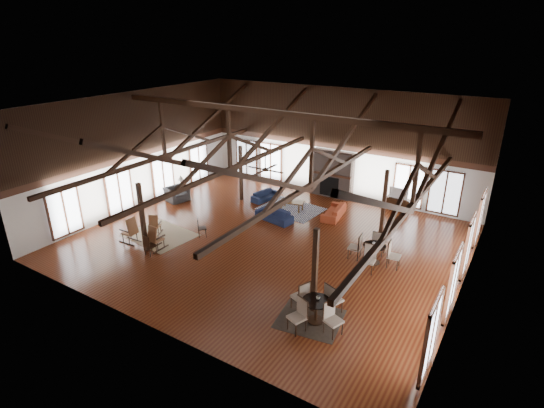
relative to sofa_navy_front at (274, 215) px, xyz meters
The scene contains 31 objects.
floor 2.26m from the sofa_navy_front, 64.90° to the right, with size 16.00×16.00×0.00m, color #602C14.
ceiling 6.14m from the sofa_navy_front, 64.90° to the right, with size 16.00×14.00×0.02m, color black.
wall_back 5.74m from the sofa_navy_front, 79.14° to the left, with size 16.00×0.02×6.00m, color silver.
wall_front 9.48m from the sofa_navy_front, 83.98° to the right, with size 16.00×0.02×6.00m, color silver.
wall_left 7.82m from the sofa_navy_front, 163.90° to the right, with size 0.02×14.00×6.00m, color silver.
wall_right 9.57m from the sofa_navy_front, 12.80° to the right, with size 0.02×14.00×6.00m, color silver.
roof_truss 4.37m from the sofa_navy_front, 64.90° to the right, with size 15.60×14.07×3.14m.
post_grid 2.57m from the sofa_navy_front, 64.90° to the right, with size 8.16×7.16×3.05m.
fireplace 4.84m from the sofa_navy_front, 78.38° to the left, with size 2.50×0.69×2.60m.
ceiling_fan 4.82m from the sofa_navy_front, 64.41° to the right, with size 1.60×1.60×0.75m.
sofa_navy_front is the anchor object (origin of this frame).
sofa_navy_left 2.83m from the sofa_navy_front, 131.61° to the left, with size 0.66×1.69×0.49m, color #141C37.
sofa_orange 3.05m from the sofa_navy_front, 40.77° to the left, with size 0.79×2.01×0.59m, color #A03A1F.
coffee_table 1.64m from the sofa_navy_front, 87.25° to the left, with size 1.38×0.91×0.49m.
vase 1.66m from the sofa_navy_front, 90.17° to the left, with size 0.20×0.20×0.20m, color #B2B2B2.
armchair 6.02m from the sofa_navy_front, behind, with size 1.03×1.17×0.76m, color #2F2F31.
side_table_lamp 6.23m from the sofa_navy_front, behind, with size 0.49×0.49×1.25m.
rocking_chair_a 5.73m from the sofa_navy_front, 132.35° to the right, with size 0.71×0.87×0.99m.
rocking_chair_b 5.95m from the sofa_navy_front, 117.52° to the right, with size 0.49×0.87×1.12m.
rocking_chair_c 6.77m from the sofa_navy_front, 127.57° to the right, with size 0.94×0.54×1.20m.
side_chair_a 3.82m from the sofa_navy_front, 120.41° to the right, with size 0.54×0.54×0.91m.
side_chair_b 6.34m from the sofa_navy_front, 114.02° to the right, with size 0.42×0.42×0.92m.
cafe_table_near 8.00m from the sofa_navy_front, 48.72° to the right, with size 2.14×2.14×1.10m.
cafe_table_far 5.76m from the sofa_navy_front, 14.13° to the right, with size 2.14×2.14×1.10m.
cup_near 7.96m from the sofa_navy_front, 48.22° to the right, with size 0.12×0.12×0.10m, color #B2B2B2.
cup_far 5.73m from the sofa_navy_front, 13.98° to the right, with size 0.13×0.13×0.10m, color #B2B2B2.
tv_console 6.71m from the sofa_navy_front, 44.68° to the left, with size 1.23×0.46×0.61m, color black.
television 6.73m from the sofa_navy_front, 44.69° to the left, with size 1.00×0.13×0.57m, color #B2B2B2.
rug_tan 5.53m from the sofa_navy_front, 130.62° to the right, with size 2.96×2.33×0.01m, color tan.
rug_navy 1.74m from the sofa_navy_front, 90.13° to the left, with size 3.09×2.32×0.01m, color #1A2149.
rug_dark 7.88m from the sofa_navy_front, 49.84° to the right, with size 2.02×1.83×0.01m, color black.
Camera 1 is at (9.10, -14.31, 8.73)m, focal length 28.00 mm.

